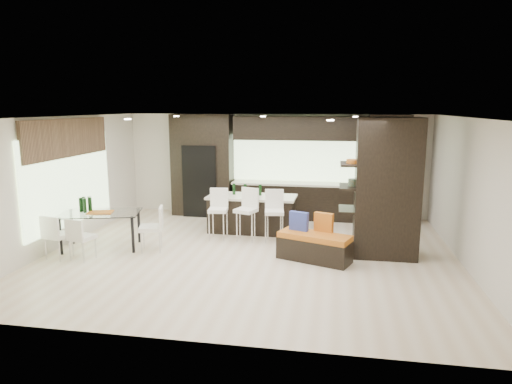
% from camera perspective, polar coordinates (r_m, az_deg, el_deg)
% --- Properties ---
extents(ground, '(8.00, 8.00, 0.00)m').
position_cam_1_polar(ground, '(9.17, -0.65, -7.77)').
color(ground, beige).
rests_on(ground, ground).
extents(back_wall, '(8.00, 0.02, 2.70)m').
position_cam_1_polar(back_wall, '(12.26, 2.33, 3.40)').
color(back_wall, silver).
rests_on(back_wall, ground).
extents(left_wall, '(0.02, 7.00, 2.70)m').
position_cam_1_polar(left_wall, '(10.34, -23.03, 1.19)').
color(left_wall, silver).
rests_on(left_wall, ground).
extents(right_wall, '(0.02, 7.00, 2.70)m').
position_cam_1_polar(right_wall, '(9.02, 25.18, -0.26)').
color(right_wall, silver).
rests_on(right_wall, ground).
extents(ceiling, '(8.00, 7.00, 0.02)m').
position_cam_1_polar(ceiling, '(8.70, -0.69, 9.34)').
color(ceiling, white).
rests_on(ceiling, ground).
extents(window_left, '(0.04, 3.20, 1.90)m').
position_cam_1_polar(window_left, '(10.48, -22.26, 1.36)').
color(window_left, '#B2D199').
rests_on(window_left, left_wall).
extents(window_back, '(3.40, 0.04, 1.20)m').
position_cam_1_polar(window_back, '(12.13, 5.13, 4.24)').
color(window_back, '#B2D199').
rests_on(window_back, back_wall).
extents(stone_accent, '(0.08, 3.00, 0.80)m').
position_cam_1_polar(stone_accent, '(10.37, -22.47, 6.27)').
color(stone_accent, brown).
rests_on(stone_accent, left_wall).
extents(ceiling_spots, '(4.00, 3.00, 0.02)m').
position_cam_1_polar(ceiling_spots, '(8.95, -0.39, 9.25)').
color(ceiling_spots, white).
rests_on(ceiling_spots, ceiling).
extents(back_cabinetry, '(6.80, 0.68, 2.70)m').
position_cam_1_polar(back_cabinetry, '(11.88, 4.52, 3.14)').
color(back_cabinetry, black).
rests_on(back_cabinetry, ground).
extents(refrigerator, '(0.90, 0.68, 1.90)m').
position_cam_1_polar(refrigerator, '(12.34, -6.70, 1.51)').
color(refrigerator, black).
rests_on(refrigerator, ground).
extents(partition_column, '(1.20, 0.80, 2.70)m').
position_cam_1_polar(partition_column, '(9.14, 16.05, 0.48)').
color(partition_column, black).
rests_on(partition_column, ground).
extents(kitchen_island, '(2.05, 0.91, 0.85)m').
position_cam_1_polar(kitchen_island, '(10.68, -0.50, -2.74)').
color(kitchen_island, black).
rests_on(kitchen_island, ground).
extents(stool_left, '(0.44, 0.44, 0.90)m').
position_cam_1_polar(stool_left, '(10.11, -4.75, -3.39)').
color(stool_left, white).
rests_on(stool_left, ground).
extents(stool_mid, '(0.53, 0.53, 0.93)m').
position_cam_1_polar(stool_mid, '(9.96, -1.28, -3.49)').
color(stool_mid, white).
rests_on(stool_mid, ground).
extents(stool_right, '(0.46, 0.46, 0.91)m').
position_cam_1_polar(stool_right, '(9.87, 2.30, -3.68)').
color(stool_right, white).
rests_on(stool_right, ground).
extents(bench, '(1.48, 0.98, 0.53)m').
position_cam_1_polar(bench, '(8.81, 7.31, -6.84)').
color(bench, black).
rests_on(bench, ground).
extents(floor_vase, '(0.59, 0.59, 1.29)m').
position_cam_1_polar(floor_vase, '(9.79, 13.76, -2.97)').
color(floor_vase, '#424F39').
rests_on(floor_vase, ground).
extents(dining_table, '(1.74, 1.25, 0.75)m').
position_cam_1_polar(dining_table, '(9.97, -18.77, -4.58)').
color(dining_table, white).
rests_on(dining_table, ground).
extents(chair_near, '(0.49, 0.49, 0.76)m').
position_cam_1_polar(chair_near, '(9.36, -20.89, -5.66)').
color(chair_near, white).
rests_on(chair_near, ground).
extents(chair_far, '(0.51, 0.51, 0.80)m').
position_cam_1_polar(chair_far, '(9.61, -23.45, -5.32)').
color(chair_far, white).
rests_on(chair_far, ground).
extents(chair_end, '(0.57, 0.57, 0.84)m').
position_cam_1_polar(chair_end, '(9.49, -12.97, -4.76)').
color(chair_end, white).
rests_on(chair_end, ground).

